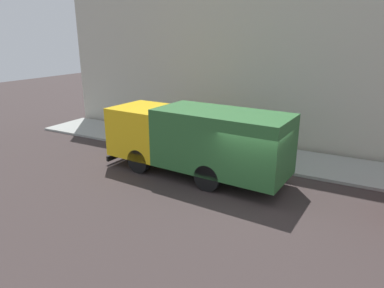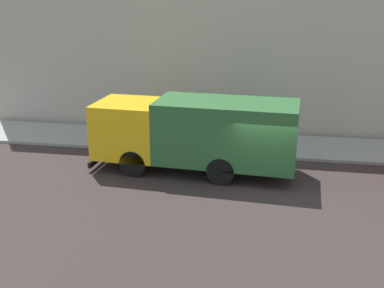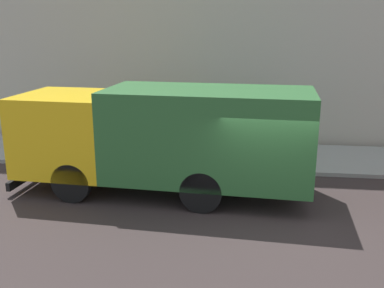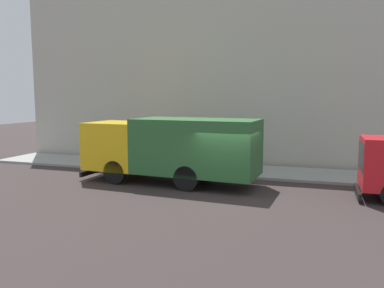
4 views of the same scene
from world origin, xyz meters
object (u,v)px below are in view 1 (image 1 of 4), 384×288
Objects in this scene: traffic_cone_orange at (167,138)px; pedestrian_walking at (223,127)px; large_utility_truck at (196,138)px; street_sign_post at (200,125)px; pedestrian_standing at (256,140)px.

pedestrian_walking is at bearing -54.75° from traffic_cone_orange.
large_utility_truck reaches higher than traffic_cone_orange.
large_utility_truck is 2.53m from street_sign_post.
large_utility_truck is 3.65m from pedestrian_standing.
large_utility_truck is 5.08× the size of pedestrian_standing.
pedestrian_walking is at bearing -78.50° from pedestrian_standing.
pedestrian_standing is at bearing -72.33° from street_sign_post.
pedestrian_walking reaches higher than traffic_cone_orange.
pedestrian_walking is at bearing -5.75° from street_sign_post.
street_sign_post is at bearing 65.46° from pedestrian_walking.
pedestrian_standing is at bearing -86.61° from traffic_cone_orange.
street_sign_post is (-0.85, 2.65, 0.60)m from pedestrian_standing.
traffic_cone_orange is at bearing 76.59° from street_sign_post.
street_sign_post is at bearing -28.85° from pedestrian_standing.
street_sign_post reaches higher than pedestrian_standing.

